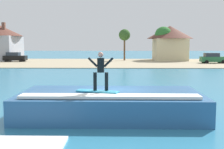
{
  "coord_description": "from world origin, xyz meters",
  "views": [
    {
      "loc": [
        0.32,
        -14.08,
        3.43
      ],
      "look_at": [
        -0.04,
        3.08,
        1.59
      ],
      "focal_mm": 45.98,
      "sensor_mm": 36.0,
      "label": 1
    }
  ],
  "objects_px": {
    "tree_short_bushy": "(125,35)",
    "tree_tall_bare": "(163,36)",
    "wave_crest": "(110,103)",
    "surfer": "(101,69)",
    "car_near_shore": "(15,57)",
    "house_gabled_white": "(170,41)",
    "surfboard": "(98,91)",
    "car_far_shore": "(213,58)"
  },
  "relations": [
    {
      "from": "tree_short_bushy",
      "to": "tree_tall_bare",
      "type": "bearing_deg",
      "value": -1.81
    },
    {
      "from": "wave_crest",
      "to": "tree_short_bushy",
      "type": "distance_m",
      "value": 45.02
    },
    {
      "from": "tree_tall_bare",
      "to": "tree_short_bushy",
      "type": "relative_size",
      "value": 1.08
    },
    {
      "from": "surfer",
      "to": "car_near_shore",
      "type": "height_order",
      "value": "surfer"
    },
    {
      "from": "car_near_shore",
      "to": "house_gabled_white",
      "type": "height_order",
      "value": "house_gabled_white"
    },
    {
      "from": "house_gabled_white",
      "to": "tree_tall_bare",
      "type": "xyz_separation_m",
      "value": [
        -1.49,
        -1.16,
        0.98
      ]
    },
    {
      "from": "surfer",
      "to": "tree_tall_bare",
      "type": "xyz_separation_m",
      "value": [
        9.87,
        45.13,
        2.77
      ]
    },
    {
      "from": "house_gabled_white",
      "to": "tree_short_bushy",
      "type": "height_order",
      "value": "house_gabled_white"
    },
    {
      "from": "car_near_shore",
      "to": "tree_tall_bare",
      "type": "xyz_separation_m",
      "value": [
        28.7,
        3.99,
        4.13
      ]
    },
    {
      "from": "car_near_shore",
      "to": "tree_tall_bare",
      "type": "relative_size",
      "value": 0.61
    },
    {
      "from": "surfboard",
      "to": "tree_short_bushy",
      "type": "bearing_deg",
      "value": 87.18
    },
    {
      "from": "wave_crest",
      "to": "car_near_shore",
      "type": "height_order",
      "value": "car_near_shore"
    },
    {
      "from": "surfer",
      "to": "house_gabled_white",
      "type": "relative_size",
      "value": 0.19
    },
    {
      "from": "car_near_shore",
      "to": "tree_short_bushy",
      "type": "relative_size",
      "value": 0.66
    },
    {
      "from": "house_gabled_white",
      "to": "tree_short_bushy",
      "type": "bearing_deg",
      "value": -174.37
    },
    {
      "from": "wave_crest",
      "to": "car_far_shore",
      "type": "xyz_separation_m",
      "value": [
        16.93,
        36.91,
        0.35
      ]
    },
    {
      "from": "surfer",
      "to": "car_near_shore",
      "type": "bearing_deg",
      "value": 114.59
    },
    {
      "from": "surfer",
      "to": "car_near_shore",
      "type": "relative_size",
      "value": 0.42
    },
    {
      "from": "wave_crest",
      "to": "surfboard",
      "type": "relative_size",
      "value": 4.25
    },
    {
      "from": "house_gabled_white",
      "to": "car_far_shore",
      "type": "bearing_deg",
      "value": -55.61
    },
    {
      "from": "surfer",
      "to": "tree_tall_bare",
      "type": "bearing_deg",
      "value": 77.67
    },
    {
      "from": "wave_crest",
      "to": "tree_short_bushy",
      "type": "height_order",
      "value": "tree_short_bushy"
    },
    {
      "from": "car_near_shore",
      "to": "house_gabled_white",
      "type": "relative_size",
      "value": 0.45
    },
    {
      "from": "surfer",
      "to": "tree_short_bushy",
      "type": "relative_size",
      "value": 0.27
    },
    {
      "from": "tree_short_bushy",
      "to": "car_near_shore",
      "type": "bearing_deg",
      "value": -168.56
    },
    {
      "from": "surfer",
      "to": "car_far_shore",
      "type": "bearing_deg",
      "value": 65.19
    },
    {
      "from": "car_near_shore",
      "to": "wave_crest",
      "type": "bearing_deg",
      "value": -64.59
    },
    {
      "from": "house_gabled_white",
      "to": "wave_crest",
      "type": "bearing_deg",
      "value": -103.47
    },
    {
      "from": "surfboard",
      "to": "tree_short_bushy",
      "type": "height_order",
      "value": "tree_short_bushy"
    },
    {
      "from": "tree_tall_bare",
      "to": "tree_short_bushy",
      "type": "xyz_separation_m",
      "value": [
        -7.78,
        0.25,
        0.05
      ]
    },
    {
      "from": "surfboard",
      "to": "car_near_shore",
      "type": "height_order",
      "value": "car_near_shore"
    },
    {
      "from": "surfer",
      "to": "house_gabled_white",
      "type": "xyz_separation_m",
      "value": [
        11.35,
        46.29,
        1.79
      ]
    },
    {
      "from": "house_gabled_white",
      "to": "tree_tall_bare",
      "type": "relative_size",
      "value": 1.36
    },
    {
      "from": "wave_crest",
      "to": "car_far_shore",
      "type": "height_order",
      "value": "car_far_shore"
    },
    {
      "from": "wave_crest",
      "to": "car_near_shore",
      "type": "xyz_separation_m",
      "value": [
        -19.25,
        40.52,
        0.35
      ]
    },
    {
      "from": "surfboard",
      "to": "tree_tall_bare",
      "type": "relative_size",
      "value": 0.29
    },
    {
      "from": "surfboard",
      "to": "car_near_shore",
      "type": "relative_size",
      "value": 0.48
    },
    {
      "from": "car_far_shore",
      "to": "house_gabled_white",
      "type": "distance_m",
      "value": 11.07
    },
    {
      "from": "house_gabled_white",
      "to": "tree_short_bushy",
      "type": "distance_m",
      "value": 9.37
    },
    {
      "from": "car_near_shore",
      "to": "tree_short_bushy",
      "type": "xyz_separation_m",
      "value": [
        20.92,
        4.23,
        4.17
      ]
    },
    {
      "from": "surfboard",
      "to": "car_near_shore",
      "type": "xyz_separation_m",
      "value": [
        -18.68,
        41.19,
        -0.34
      ]
    },
    {
      "from": "surfboard",
      "to": "house_gabled_white",
      "type": "bearing_deg",
      "value": 76.06
    }
  ]
}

